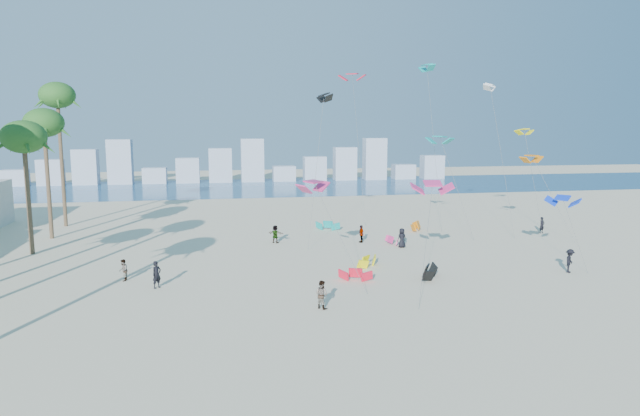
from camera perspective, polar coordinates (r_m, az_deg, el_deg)
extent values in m
plane|color=beige|center=(32.22, -0.21, -12.34)|extent=(220.00, 220.00, 0.00)
plane|color=navy|center=(102.42, -7.23, 2.08)|extent=(220.00, 220.00, 0.00)
imported|color=black|center=(41.52, -16.12, -6.46)|extent=(0.83, 0.82, 1.93)
imported|color=gray|center=(35.71, 0.16, -8.69)|extent=(1.08, 1.11, 1.80)
imported|color=black|center=(53.13, 8.24, -3.00)|extent=(1.01, 0.80, 1.82)
imported|color=gray|center=(54.98, 4.17, -2.61)|extent=(0.54, 1.04, 1.70)
imported|color=black|center=(47.97, 23.85, -4.90)|extent=(1.33, 1.34, 1.85)
imported|color=gray|center=(54.81, -4.52, -2.63)|extent=(1.62, 1.28, 1.72)
imported|color=black|center=(63.86, 21.45, -1.61)|extent=(0.72, 0.58, 1.70)
imported|color=gray|center=(44.14, -19.20, -5.93)|extent=(0.61, 0.78, 1.60)
cylinder|color=#595959|center=(39.96, 1.97, -2.80)|extent=(2.95, 4.83, 7.25)
cylinder|color=#595959|center=(58.42, 13.60, 2.00)|extent=(2.43, 3.76, 10.11)
cylinder|color=#595959|center=(60.32, 22.41, 0.90)|extent=(2.61, 4.31, 8.25)
cylinder|color=#595959|center=(52.95, -0.39, 3.80)|extent=(2.33, 4.39, 14.17)
cylinder|color=#595959|center=(60.74, 17.87, 4.59)|extent=(1.46, 3.97, 15.42)
cylinder|color=#595959|center=(49.19, 24.28, -2.46)|extent=(0.28, 3.54, 5.46)
cylinder|color=#595959|center=(65.78, 3.90, 6.05)|extent=(0.30, 5.83, 17.22)
cylinder|color=#595959|center=(67.29, 20.64, 2.82)|extent=(1.26, 2.69, 10.78)
cylinder|color=#595959|center=(38.41, 10.64, -3.40)|extent=(2.90, 5.61, 7.26)
cylinder|color=#595959|center=(62.38, 11.43, 6.02)|extent=(0.41, 4.90, 17.79)
cylinder|color=brown|center=(55.50, -27.32, 1.05)|extent=(0.40, 0.40, 10.30)
ellipsoid|color=#225A20|center=(55.15, -27.69, 6.36)|extent=(3.80, 3.80, 2.85)
cylinder|color=brown|center=(62.19, -25.71, 2.43)|extent=(0.40, 0.40, 11.50)
ellipsoid|color=#225A20|center=(61.92, -26.05, 7.73)|extent=(3.80, 3.80, 2.85)
cylinder|color=brown|center=(68.91, -24.57, 4.27)|extent=(0.40, 0.40, 14.47)
ellipsoid|color=#225A20|center=(68.84, -24.95, 10.27)|extent=(3.80, 3.80, 2.85)
cube|color=#9EADBF|center=(117.97, -28.37, 2.70)|extent=(4.40, 3.00, 3.00)
cube|color=#9EADBF|center=(116.11, -25.49, 3.26)|extent=(4.40, 3.00, 4.80)
cube|color=#9EADBF|center=(114.57, -22.52, 3.84)|extent=(4.40, 3.00, 6.60)
cube|color=#9EADBF|center=(113.35, -19.48, 4.41)|extent=(4.40, 3.00, 8.40)
cube|color=#9EADBF|center=(112.73, -16.29, 3.16)|extent=(4.40, 3.00, 3.00)
cube|color=#9EADBF|center=(112.16, -13.16, 3.71)|extent=(4.40, 3.00, 4.80)
cube|color=#9EADBF|center=(111.94, -9.99, 4.26)|extent=(4.40, 3.00, 6.60)
cube|color=#9EADBF|center=(112.07, -6.82, 4.80)|extent=(4.40, 3.00, 8.40)
cube|color=#9EADBF|center=(112.82, -3.65, 3.49)|extent=(4.40, 3.00, 3.00)
cube|color=#9EADBF|center=(113.61, -0.54, 4.00)|extent=(4.40, 3.00, 4.80)
cube|color=#9EADBF|center=(114.75, 2.52, 4.49)|extent=(4.40, 3.00, 6.60)
cube|color=#9EADBF|center=(116.21, 5.52, 4.95)|extent=(4.40, 3.00, 8.40)
cube|color=#9EADBF|center=(118.23, 8.40, 3.65)|extent=(4.40, 3.00, 3.00)
cube|color=#9EADBF|center=(120.28, 11.22, 4.09)|extent=(4.40, 3.00, 4.80)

